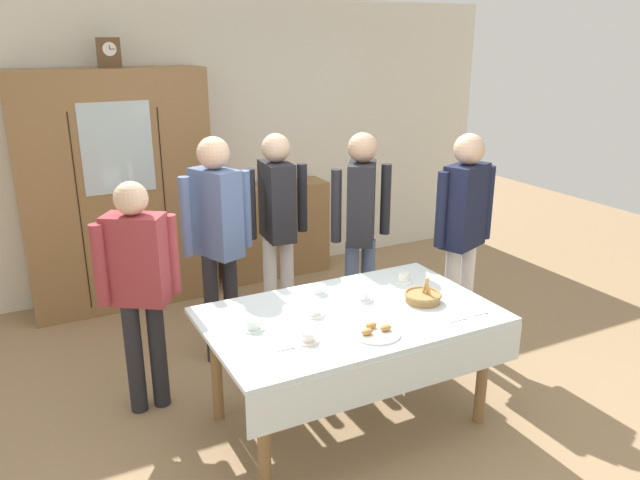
{
  "coord_description": "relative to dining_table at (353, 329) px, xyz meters",
  "views": [
    {
      "loc": [
        -1.72,
        -3.15,
        2.35
      ],
      "look_at": [
        0.0,
        0.2,
        1.1
      ],
      "focal_mm": 34.54,
      "sensor_mm": 36.0,
      "label": 1
    }
  ],
  "objects": [
    {
      "name": "tea_cup_near_right",
      "position": [
        -0.39,
        -0.18,
        0.12
      ],
      "size": [
        0.13,
        0.13,
        0.06
      ],
      "color": "white",
      "rests_on": "dining_table"
    },
    {
      "name": "tea_cup_far_right",
      "position": [
        -0.04,
        0.39,
        0.12
      ],
      "size": [
        0.13,
        0.13,
        0.06
      ],
      "color": "white",
      "rests_on": "dining_table"
    },
    {
      "name": "mantel_clock",
      "position": [
        -0.85,
        2.59,
        1.57
      ],
      "size": [
        0.18,
        0.11,
        0.24
      ],
      "color": "brown",
      "rests_on": "wall_cabinet"
    },
    {
      "name": "back_wall",
      "position": [
        0.0,
        2.89,
        0.69
      ],
      "size": [
        6.4,
        0.1,
        2.7
      ],
      "primitive_type": "cube",
      "color": "silver",
      "rests_on": "ground"
    },
    {
      "name": "person_near_right_end",
      "position": [
        1.27,
        0.53,
        0.38
      ],
      "size": [
        0.52,
        0.32,
        1.69
      ],
      "color": "silver",
      "rests_on": "ground"
    },
    {
      "name": "book_stack",
      "position": [
        0.6,
        2.64,
        0.32
      ],
      "size": [
        0.16,
        0.21,
        0.06
      ],
      "color": "#2D5184",
      "rests_on": "bookshelf_low"
    },
    {
      "name": "bookshelf_low",
      "position": [
        0.6,
        2.64,
        -0.19
      ],
      "size": [
        1.1,
        0.35,
        0.95
      ],
      "color": "olive",
      "rests_on": "ground"
    },
    {
      "name": "ground_plane",
      "position": [
        0.0,
        0.24,
        -0.66
      ],
      "size": [
        12.0,
        12.0,
        0.0
      ],
      "primitive_type": "plane",
      "color": "#997A56",
      "rests_on": "ground"
    },
    {
      "name": "spoon_front_edge",
      "position": [
        -0.52,
        -0.21,
        0.1
      ],
      "size": [
        0.12,
        0.02,
        0.01
      ],
      "color": "silver",
      "rests_on": "dining_table"
    },
    {
      "name": "dining_table",
      "position": [
        0.0,
        0.0,
        0.0
      ],
      "size": [
        1.76,
        1.08,
        0.75
      ],
      "color": "olive",
      "rests_on": "ground"
    },
    {
      "name": "tea_cup_front_edge",
      "position": [
        0.57,
        0.3,
        0.12
      ],
      "size": [
        0.13,
        0.13,
        0.06
      ],
      "color": "white",
      "rests_on": "dining_table"
    },
    {
      "name": "spoon_mid_left",
      "position": [
        0.71,
        -0.35,
        0.1
      ],
      "size": [
        0.12,
        0.02,
        0.01
      ],
      "color": "silver",
      "rests_on": "dining_table"
    },
    {
      "name": "bread_basket",
      "position": [
        0.49,
        -0.03,
        0.13
      ],
      "size": [
        0.24,
        0.24,
        0.16
      ],
      "color": "#9E7542",
      "rests_on": "dining_table"
    },
    {
      "name": "tea_cup_near_left",
      "position": [
        -0.61,
        0.1,
        0.12
      ],
      "size": [
        0.13,
        0.13,
        0.06
      ],
      "color": "silver",
      "rests_on": "dining_table"
    },
    {
      "name": "tea_cup_center",
      "position": [
        -0.21,
        0.11,
        0.12
      ],
      "size": [
        0.13,
        0.13,
        0.06
      ],
      "color": "white",
      "rests_on": "dining_table"
    },
    {
      "name": "person_behind_table_left",
      "position": [
        -0.45,
        1.17,
        0.38
      ],
      "size": [
        0.52,
        0.41,
        1.7
      ],
      "color": "#232328",
      "rests_on": "ground"
    },
    {
      "name": "pastry_plate",
      "position": [
        -0.01,
        -0.27,
        0.11
      ],
      "size": [
        0.28,
        0.28,
        0.05
      ],
      "color": "white",
      "rests_on": "dining_table"
    },
    {
      "name": "person_beside_shelf",
      "position": [
        -1.1,
        0.76,
        0.27
      ],
      "size": [
        0.52,
        0.37,
        1.54
      ],
      "color": "#232328",
      "rests_on": "ground"
    },
    {
      "name": "wall_cabinet",
      "position": [
        -0.9,
        2.59,
        0.4
      ],
      "size": [
        1.61,
        0.46,
        2.11
      ],
      "color": "olive",
      "rests_on": "ground"
    },
    {
      "name": "spoon_far_left",
      "position": [
        0.54,
        -0.35,
        0.1
      ],
      "size": [
        0.12,
        0.02,
        0.01
      ],
      "color": "silver",
      "rests_on": "dining_table"
    },
    {
      "name": "person_by_cabinet",
      "position": [
        0.11,
        1.4,
        0.35
      ],
      "size": [
        0.52,
        0.38,
        1.66
      ],
      "color": "silver",
      "rests_on": "ground"
    },
    {
      "name": "person_behind_table_right",
      "position": [
        0.65,
        1.0,
        0.37
      ],
      "size": [
        0.52,
        0.41,
        1.68
      ],
      "color": "slate",
      "rests_on": "ground"
    },
    {
      "name": "tea_cup_mid_right",
      "position": [
        0.17,
        0.16,
        0.12
      ],
      "size": [
        0.13,
        0.13,
        0.06
      ],
      "color": "white",
      "rests_on": "dining_table"
    }
  ]
}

